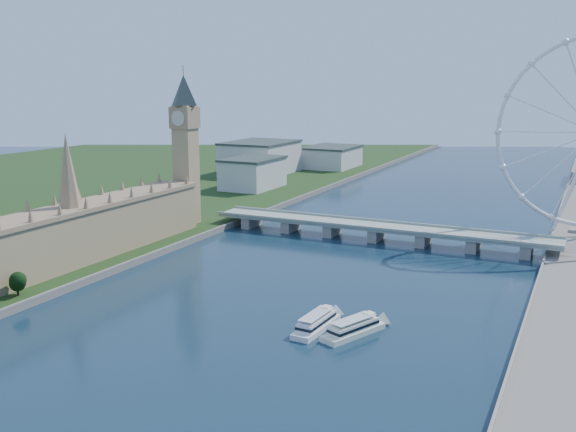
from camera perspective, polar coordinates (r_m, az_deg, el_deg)
The scene contains 6 objects.
parliament_range at distance 361.20m, azimuth -18.63°, elevation -1.55°, with size 24.00×200.00×70.00m.
big_ben at distance 437.02m, azimuth -9.14°, elevation 7.52°, with size 20.02×20.02×110.00m.
westminster_bridge at distance 409.40m, azimuth 7.89°, elevation -1.21°, with size 220.00×22.00×9.50m.
city_skyline at distance 650.93m, azimuth 18.28°, elevation 4.04°, with size 505.00×280.00×32.00m.
tour_boat_near at distance 263.24m, azimuth 2.52°, elevation -10.05°, with size 8.40×32.72×7.26m, color silver, non-canonical shape.
tour_boat_far at distance 259.08m, azimuth 5.82°, elevation -10.47°, with size 8.42×32.77×7.27m, color #EBEECE, non-canonical shape.
Camera 1 is at (119.54, -80.80, 97.78)m, focal length 40.00 mm.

